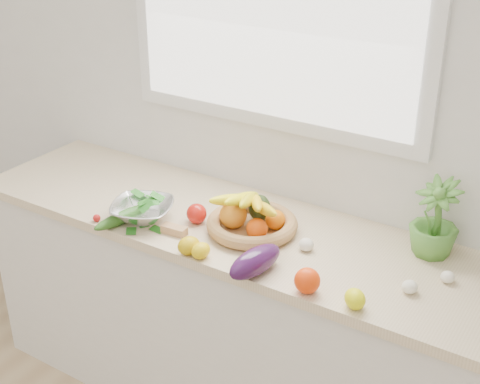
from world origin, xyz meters
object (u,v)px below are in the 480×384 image
Objects in this scene: fruit_basket at (251,219)px; potted_herb at (435,220)px; cucumber at (124,217)px; colander_with_spinach at (142,207)px; apple at (197,214)px; eggplant at (255,262)px.

potted_herb is at bearing 18.50° from fruit_basket.
potted_herb is (1.07, 0.42, 0.11)m from cucumber.
cucumber is at bearing -138.59° from colander_with_spinach.
potted_herb reaches higher than apple.
fruit_basket is at bearing 22.21° from colander_with_spinach.
potted_herb is 0.72× the size of fruit_basket.
eggplant is 0.85× the size of cucumber.
apple is 0.33× the size of eggplant.
eggplant is 0.61m from cucumber.
apple is at bearing 32.45° from cucumber.
colander_with_spinach is at bearing 171.78° from eggplant.
eggplant is at bearing -3.05° from cucumber.
potted_herb is (0.46, 0.45, 0.09)m from eggplant.
cucumber is 0.65× the size of fruit_basket.
eggplant is at bearing -55.73° from fruit_basket.
cucumber is 0.90× the size of colander_with_spinach.
colander_with_spinach is at bearing 41.41° from cucumber.
fruit_basket reaches higher than apple.
colander_with_spinach is (-0.39, -0.16, 0.01)m from fruit_basket.
apple is at bearing 29.36° from colander_with_spinach.
apple is 0.18× the size of fruit_basket.
colander_with_spinach reaches higher than cucumber.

